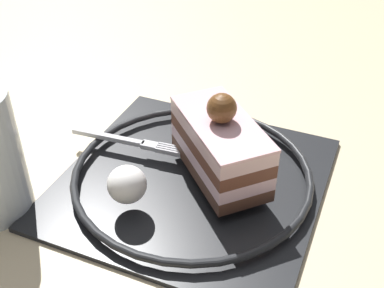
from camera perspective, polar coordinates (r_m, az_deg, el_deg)
ground_plane at (r=0.48m, az=0.78°, el=-4.26°), size 2.40×2.40×0.00m
dessert_plate at (r=0.47m, az=0.00°, el=-3.80°), size 0.27×0.27×0.02m
cake_slice at (r=0.45m, az=3.20°, el=-0.30°), size 0.12×0.11×0.08m
whipped_cream_dollop at (r=0.43m, az=-7.48°, el=-4.62°), size 0.03×0.03×0.03m
fork at (r=0.50m, az=-7.16°, el=0.29°), size 0.02×0.12×0.00m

